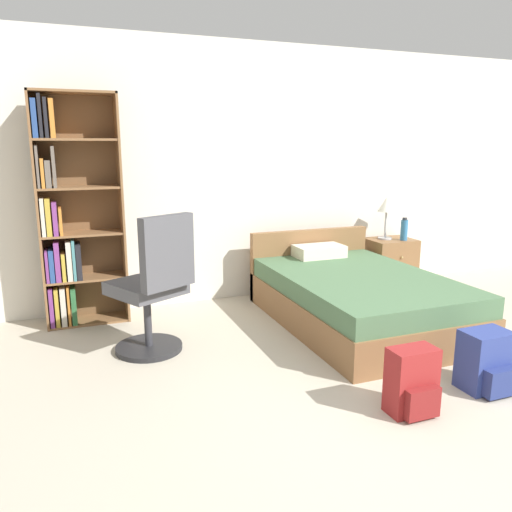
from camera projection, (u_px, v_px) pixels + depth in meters
The scene contains 10 objects.
ground_plane at pixel (488, 464), 2.55m from camera, with size 14.00×14.00×0.00m, color #BCB29E.
wall_back at pixel (259, 174), 5.21m from camera, with size 9.00×0.06×2.60m.
bookshelf at pixel (70, 220), 4.38m from camera, with size 0.71×0.30×2.03m.
bed at pixel (354, 296), 4.55m from camera, with size 1.33×2.02×0.72m.
office_chair at pixel (154, 289), 3.79m from camera, with size 0.67×0.71×1.10m.
nightstand at pixel (390, 263), 5.68m from camera, with size 0.51×0.43×0.56m.
table_lamp at pixel (387, 207), 5.55m from camera, with size 0.20×0.20×0.48m.
water_bottle at pixel (404, 230), 5.54m from camera, with size 0.08×0.08×0.25m.
backpack_blue at pixel (486, 362), 3.29m from camera, with size 0.31×0.30×0.40m.
backpack_red at pixel (413, 383), 3.00m from camera, with size 0.29×0.22×0.41m.
Camera 1 is at (-1.92, -1.68, 1.59)m, focal length 35.00 mm.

